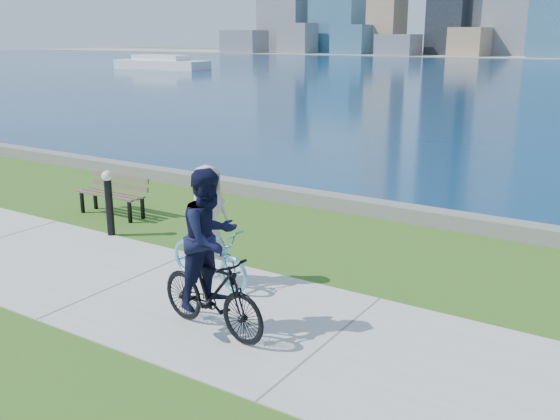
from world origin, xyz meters
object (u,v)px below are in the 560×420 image
at_px(park_bench, 114,191).
at_px(cyclist_woman, 209,240).
at_px(bollard_lamp, 109,199).
at_px(cyclist_man, 211,266).

xyz_separation_m(park_bench, cyclist_woman, (4.61, -2.14, 0.21)).
bearing_deg(bollard_lamp, park_bench, 134.03).
bearing_deg(cyclist_man, park_bench, 66.35).
bearing_deg(park_bench, cyclist_woman, -25.50).
xyz_separation_m(bollard_lamp, cyclist_man, (4.65, -2.36, 0.21)).
xyz_separation_m(bollard_lamp, cyclist_woman, (3.46, -0.95, -0.02)).
bearing_deg(cyclist_woman, bollard_lamp, 84.95).
bearing_deg(cyclist_man, cyclist_woman, 47.88).
relative_size(park_bench, bollard_lamp, 1.28).
distance_m(bollard_lamp, cyclist_man, 5.22).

